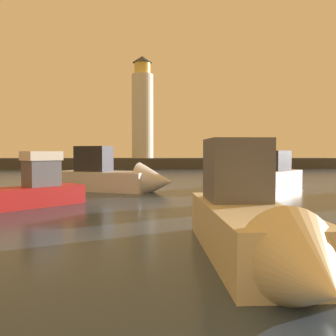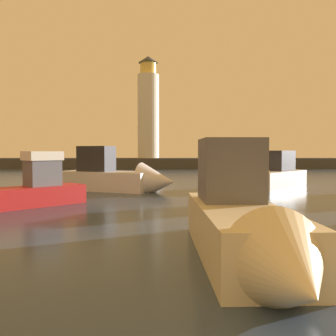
# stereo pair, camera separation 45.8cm
# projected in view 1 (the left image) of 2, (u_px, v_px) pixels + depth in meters

# --- Properties ---
(ground_plane) EXTENTS (220.00, 220.00, 0.00)m
(ground_plane) POSITION_uv_depth(u_px,v_px,m) (162.00, 183.00, 33.27)
(ground_plane) COLOR #2D3D51
(breakwater) EXTENTS (63.66, 5.84, 1.87)m
(breakwater) POSITION_uv_depth(u_px,v_px,m) (159.00, 163.00, 65.34)
(breakwater) COLOR #423F3D
(breakwater) RESTS_ON ground_plane
(lighthouse) EXTENTS (3.88, 3.88, 18.46)m
(lighthouse) POSITION_uv_depth(u_px,v_px,m) (142.00, 110.00, 64.81)
(lighthouse) COLOR silver
(lighthouse) RESTS_ON breakwater
(motorboat_0) EXTENTS (7.98, 8.24, 3.60)m
(motorboat_0) POSITION_uv_depth(u_px,v_px,m) (265.00, 176.00, 29.23)
(motorboat_0) COLOR white
(motorboat_0) RESTS_ON ground_plane
(motorboat_1) EXTENTS (9.53, 5.90, 3.96)m
(motorboat_1) POSITION_uv_depth(u_px,v_px,m) (119.00, 178.00, 26.80)
(motorboat_1) COLOR silver
(motorboat_1) RESTS_ON ground_plane
(motorboat_2) EXTENTS (6.43, 6.33, 3.27)m
(motorboat_2) POSITION_uv_depth(u_px,v_px,m) (15.00, 192.00, 18.52)
(motorboat_2) COLOR #B21E1E
(motorboat_2) RESTS_ON ground_plane
(motorboat_4) EXTENTS (2.39, 8.35, 3.65)m
(motorboat_4) POSITION_uv_depth(u_px,v_px,m) (254.00, 224.00, 9.35)
(motorboat_4) COLOR beige
(motorboat_4) RESTS_ON ground_plane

